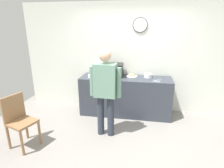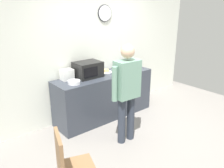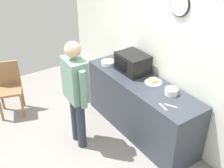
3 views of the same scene
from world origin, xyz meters
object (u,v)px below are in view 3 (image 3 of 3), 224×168
object	(u,v)px
salad_bowl	(108,63)
cereal_bowl	(171,92)
microwave	(133,63)
spoon_utensil	(163,107)
fork_utensil	(171,106)
person_standing	(76,88)
toaster	(123,56)
sandwich_plate	(153,82)
wooden_chair	(9,86)

from	to	relation	value
salad_bowl	cereal_bowl	world-z (taller)	cereal_bowl
microwave	spoon_utensil	distance (m)	1.06
fork_utensil	person_standing	xyz separation A→B (m)	(-1.00, -0.86, 0.06)
toaster	fork_utensil	xyz separation A→B (m)	(1.45, -0.29, -0.10)
sandwich_plate	person_standing	world-z (taller)	person_standing
salad_bowl	person_standing	world-z (taller)	person_standing
sandwich_plate	salad_bowl	size ratio (longest dim) A/B	1.18
fork_utensil	person_standing	size ratio (longest dim) A/B	0.10
sandwich_plate	salad_bowl	world-z (taller)	sandwich_plate
salad_bowl	spoon_utensil	distance (m)	1.44
sandwich_plate	salad_bowl	xyz separation A→B (m)	(-0.89, -0.22, 0.01)
fork_utensil	wooden_chair	bearing A→B (deg)	-148.97
cereal_bowl	wooden_chair	distance (m)	2.79
cereal_bowl	person_standing	distance (m)	1.33
cereal_bowl	wooden_chair	xyz separation A→B (m)	(-2.20, -1.66, -0.43)
spoon_utensil	person_standing	xyz separation A→B (m)	(-0.96, -0.76, 0.06)
toaster	person_standing	xyz separation A→B (m)	(0.45, -1.14, -0.04)
cereal_bowl	person_standing	bearing A→B (deg)	-126.52
person_standing	wooden_chair	xyz separation A→B (m)	(-1.41, -0.59, -0.45)
microwave	salad_bowl	world-z (taller)	microwave
wooden_chair	sandwich_plate	bearing A→B (deg)	42.52
cereal_bowl	spoon_utensil	distance (m)	0.35
spoon_utensil	person_standing	world-z (taller)	person_standing
toaster	spoon_utensil	world-z (taller)	toaster
wooden_chair	toaster	bearing A→B (deg)	61.11
toaster	wooden_chair	distance (m)	2.04
fork_utensil	person_standing	bearing A→B (deg)	-139.29
cereal_bowl	wooden_chair	world-z (taller)	cereal_bowl
sandwich_plate	person_standing	distance (m)	1.16
salad_bowl	wooden_chair	bearing A→B (deg)	-122.86
cereal_bowl	fork_utensil	distance (m)	0.30
person_standing	sandwich_plate	bearing A→B (deg)	69.14
microwave	salad_bowl	distance (m)	0.48
microwave	cereal_bowl	distance (m)	0.85
salad_bowl	cereal_bowl	distance (m)	1.28
toaster	person_standing	distance (m)	1.23
toaster	microwave	bearing A→B (deg)	-14.30
salad_bowl	fork_utensil	bearing A→B (deg)	0.08
person_standing	wooden_chair	distance (m)	1.59
microwave	spoon_utensil	xyz separation A→B (m)	(1.01, -0.28, -0.15)
toaster	person_standing	size ratio (longest dim) A/B	0.13
sandwich_plate	cereal_bowl	distance (m)	0.38
spoon_utensil	person_standing	bearing A→B (deg)	-141.51
microwave	person_standing	size ratio (longest dim) A/B	0.30
microwave	cereal_bowl	bearing A→B (deg)	1.69
spoon_utensil	toaster	bearing A→B (deg)	164.85
sandwich_plate	person_standing	bearing A→B (deg)	-110.86
sandwich_plate	microwave	bearing A→B (deg)	-175.42
salad_bowl	spoon_utensil	xyz separation A→B (m)	(1.43, -0.09, -0.03)
sandwich_plate	cereal_bowl	size ratio (longest dim) A/B	1.43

